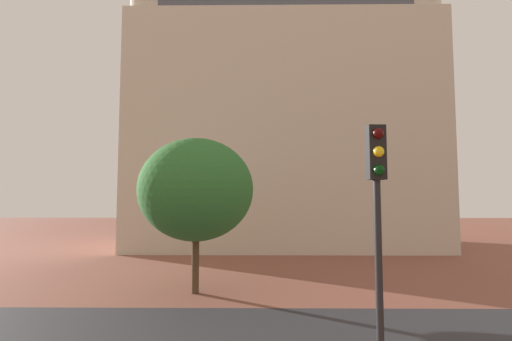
% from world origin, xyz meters
% --- Properties ---
extents(ground_plane, '(120.00, 120.00, 0.00)m').
position_xyz_m(ground_plane, '(0.00, 10.00, 0.00)').
color(ground_plane, brown).
extents(landmark_building, '(23.24, 10.80, 34.93)m').
position_xyz_m(landmark_building, '(1.70, 29.50, 10.87)').
color(landmark_building, beige).
rests_on(landmark_building, ground_plane).
extents(traffic_light_pole, '(0.28, 0.34, 5.04)m').
position_xyz_m(traffic_light_pole, '(1.77, 5.47, 3.50)').
color(traffic_light_pole, black).
rests_on(traffic_light_pole, ground_plane).
extents(tree_curb_far, '(4.69, 4.69, 6.29)m').
position_xyz_m(tree_curb_far, '(-2.78, 14.57, 4.18)').
color(tree_curb_far, '#4C3823').
rests_on(tree_curb_far, ground_plane).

